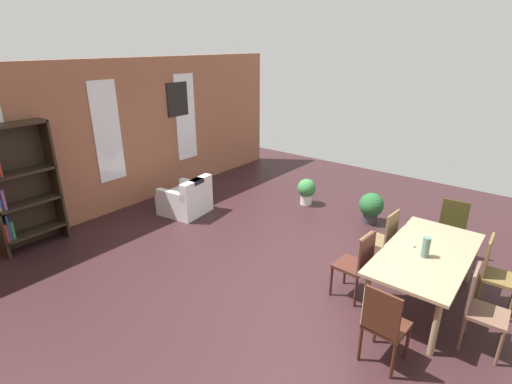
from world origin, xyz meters
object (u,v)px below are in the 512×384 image
Objects in this scene: armchair_white at (186,200)px; dining_table at (426,257)px; dining_chair_near_left at (481,307)px; dining_chair_near_right at (494,272)px; vase_on_table at (426,247)px; bookshelf_tall at (19,188)px; dining_chair_far_left at (357,263)px; dining_chair_head_left at (384,324)px; potted_plant_by_shelf at (371,206)px; dining_chair_far_right at (383,238)px; dining_chair_head_right at (451,230)px; potted_plant_corner at (307,190)px.

dining_table is at bearing -90.43° from armchair_white.
dining_chair_near_left and dining_chair_near_right have the same top height.
bookshelf_tall is (-2.36, 5.52, 0.18)m from vase_on_table.
dining_table is 2.05× the size of dining_chair_far_left.
dining_chair_head_left is 1.63× the size of potted_plant_by_shelf.
dining_chair_near_right reaches higher than dining_table.
dining_table is at bearing -121.28° from dining_chair_far_right.
dining_chair_far_left is at bearing -161.79° from potted_plant_by_shelf.
dining_chair_near_left is 1.00× the size of dining_chair_far_left.
dining_chair_head_right is 1.00× the size of dining_chair_far_right.
potted_plant_corner is at bearing 54.95° from vase_on_table.
dining_chair_near_left is 1.73× the size of potted_plant_corner.
dining_chair_far_left is (-0.00, 1.43, 0.00)m from dining_chair_near_left.
dining_chair_near_left reaches higher than potted_plant_by_shelf.
dining_table is 2.05× the size of dining_chair_near_left.
vase_on_table reaches higher than potted_plant_corner.
potted_plant_corner is at bearing 57.09° from dining_chair_near_left.
dining_chair_far_left reaches higher than dining_table.
dining_chair_head_right is 2.94m from potted_plant_corner.
dining_chair_head_left is 1.15m from dining_chair_far_left.
potted_plant_by_shelf is (3.22, 1.47, -0.19)m from dining_chair_head_left.
dining_chair_head_right is at bearing 21.92° from dining_chair_near_left.
potted_plant_by_shelf is at bearing 38.24° from dining_table.
dining_table is 0.85m from dining_chair_far_right.
vase_on_table reaches higher than potted_plant_by_shelf.
bookshelf_tall reaches higher than armchair_white.
dining_chair_far_right is 0.46× the size of bookshelf_tall.
dining_table is at bearing 58.31° from dining_chair_near_left.
dining_chair_head_left is at bearing -141.92° from dining_chair_far_left.
bookshelf_tall is 2.27× the size of armchair_white.
dining_table is 7.47× the size of vase_on_table.
dining_chair_near_right reaches higher than armchair_white.
dining_chair_far_left is (-1.79, 0.71, 0.00)m from dining_chair_head_right.
dining_chair_head_right is 1.73× the size of potted_plant_corner.
dining_chair_head_right is (0.91, 0.72, 0.00)m from dining_chair_near_right.
dining_chair_near_right is 5.25m from armchair_white.
vase_on_table reaches higher than dining_chair_head_left.
dining_chair_head_right is at bearing 0.25° from dining_table.
potted_plant_by_shelf is at bearing 70.35° from dining_chair_head_right.
dining_table is at bearing 121.43° from dining_chair_near_right.
potted_plant_by_shelf is (1.87, 1.48, -0.33)m from dining_table.
dining_table is 1.36m from dining_chair_head_right.
dining_chair_near_right is 1.00× the size of dining_chair_head_right.
dining_table is 0.85m from dining_chair_far_left.
armchair_white reaches higher than dining_table.
potted_plant_corner is at bearing 89.25° from potted_plant_by_shelf.
dining_chair_near_right and dining_chair_far_right have the same top height.
dining_table reaches higher than potted_plant_by_shelf.
dining_chair_near_left is at bearing -121.49° from dining_chair_far_right.
dining_chair_head_right is (1.35, 0.01, -0.14)m from dining_table.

